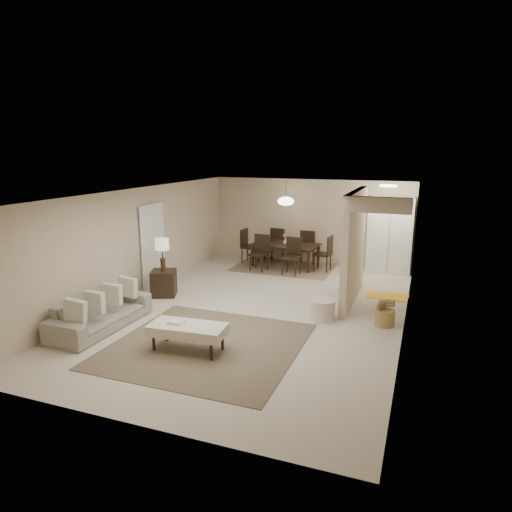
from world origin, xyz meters
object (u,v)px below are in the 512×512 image
at_px(side_table, 164,283).
at_px(round_pouf, 322,310).
at_px(dining_table, 285,255).
at_px(wicker_basket, 385,318).
at_px(sofa, 101,312).
at_px(pantry_cabinet, 390,235).
at_px(ottoman_bench, 188,330).

distance_m(side_table, round_pouf, 3.83).
xyz_separation_m(side_table, dining_table, (1.88, 3.57, 0.04)).
distance_m(side_table, wicker_basket, 5.05).
height_order(sofa, round_pouf, sofa).
height_order(pantry_cabinet, round_pouf, pantry_cabinet).
bearing_deg(sofa, ottoman_bench, -97.57).
bearing_deg(pantry_cabinet, wicker_basket, -85.94).
bearing_deg(dining_table, pantry_cabinet, 14.10).
distance_m(pantry_cabinet, side_table, 6.27).
bearing_deg(ottoman_bench, sofa, 167.24).
height_order(wicker_basket, dining_table, dining_table).
height_order(pantry_cabinet, side_table, pantry_cabinet).
relative_size(sofa, ottoman_bench, 1.61).
bearing_deg(dining_table, wicker_basket, -44.24).
bearing_deg(pantry_cabinet, side_table, -139.75).
relative_size(sofa, round_pouf, 4.12).
bearing_deg(wicker_basket, sofa, -158.08).
bearing_deg(dining_table, side_table, -112.53).
relative_size(ottoman_bench, round_pouf, 2.56).
bearing_deg(side_table, round_pouf, -3.42).
relative_size(sofa, dining_table, 1.13).
bearing_deg(wicker_basket, round_pouf, -175.31).
height_order(side_table, round_pouf, side_table).
distance_m(sofa, dining_table, 6.06).
relative_size(side_table, wicker_basket, 1.59).
bearing_deg(pantry_cabinet, round_pouf, -102.27).
xyz_separation_m(round_pouf, wicker_basket, (1.22, 0.10, -0.04)).
xyz_separation_m(sofa, side_table, (0.05, 2.18, -0.02)).
bearing_deg(round_pouf, sofa, -153.29).
xyz_separation_m(sofa, wicker_basket, (5.09, 2.05, -0.16)).
bearing_deg(pantry_cabinet, dining_table, -171.10).
relative_size(pantry_cabinet, side_table, 3.49).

